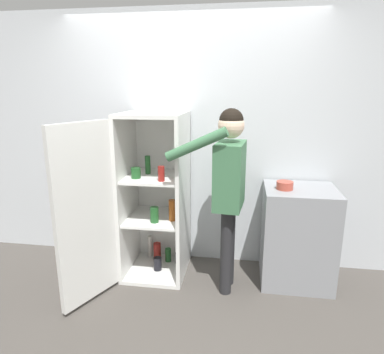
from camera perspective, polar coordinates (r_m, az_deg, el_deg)
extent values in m
plane|color=#4C4742|center=(3.09, -3.12, -21.18)|extent=(12.00, 12.00, 0.00)
cube|color=silver|center=(3.51, -0.13, 5.95)|extent=(7.00, 0.06, 2.55)
cube|color=white|center=(3.64, -5.79, -14.90)|extent=(0.59, 0.64, 0.04)
cube|color=white|center=(3.17, -6.52, 10.31)|extent=(0.59, 0.64, 0.04)
cube|color=white|center=(3.60, -4.91, -1.71)|extent=(0.59, 0.03, 1.52)
cube|color=white|center=(3.40, -10.67, -2.91)|extent=(0.03, 0.64, 1.52)
cube|color=white|center=(3.26, -1.41, -3.41)|extent=(0.04, 0.64, 1.52)
cube|color=white|center=(3.40, -6.03, -6.74)|extent=(0.52, 0.57, 0.02)
cube|color=white|center=(3.27, -6.23, 0.02)|extent=(0.52, 0.57, 0.02)
cube|color=white|center=(2.96, -17.33, -6.05)|extent=(0.29, 0.56, 1.52)
cylinder|color=#1E5123|center=(3.19, -9.34, 0.67)|extent=(0.09, 0.09, 0.10)
cylinder|color=#1E5123|center=(3.69, -3.99, -12.81)|extent=(0.06, 0.06, 0.14)
cylinder|color=maroon|center=(3.72, -5.82, -12.22)|extent=(0.08, 0.08, 0.19)
cylinder|color=black|center=(3.66, -2.17, -13.32)|extent=(0.08, 0.08, 0.11)
cylinder|color=black|center=(3.54, -5.75, -14.18)|extent=(0.08, 0.08, 0.13)
cylinder|color=#1E5123|center=(3.33, -7.38, 2.03)|extent=(0.05, 0.05, 0.18)
cylinder|color=#9E4C19|center=(3.25, -3.32, -5.55)|extent=(0.06, 0.06, 0.20)
cylinder|color=maroon|center=(3.06, -5.15, 0.55)|extent=(0.06, 0.06, 0.14)
cylinder|color=beige|center=(3.79, -6.99, -11.37)|extent=(0.05, 0.05, 0.23)
cylinder|color=#1E5123|center=(3.23, -6.28, -6.26)|extent=(0.08, 0.08, 0.15)
cylinder|color=#262628|center=(3.11, 5.72, -12.35)|extent=(0.10, 0.10, 0.80)
cylinder|color=#262628|center=(3.25, 6.19, -11.05)|extent=(0.10, 0.10, 0.80)
cube|color=#3F724C|center=(2.94, 6.31, 0.30)|extent=(0.27, 0.43, 0.57)
sphere|color=beige|center=(2.87, 6.55, 8.57)|extent=(0.22, 0.22, 0.22)
sphere|color=black|center=(2.86, 6.57, 9.34)|extent=(0.20, 0.20, 0.20)
cylinder|color=#3F724C|center=(2.71, 0.71, 5.43)|extent=(0.52, 0.14, 0.30)
cylinder|color=#3F724C|center=(3.17, 6.92, 0.79)|extent=(0.08, 0.08, 0.53)
cube|color=gray|center=(3.41, 17.13, -9.28)|extent=(0.64, 0.58, 0.92)
cylinder|color=#B24738|center=(3.18, 15.20, -1.36)|extent=(0.15, 0.15, 0.07)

